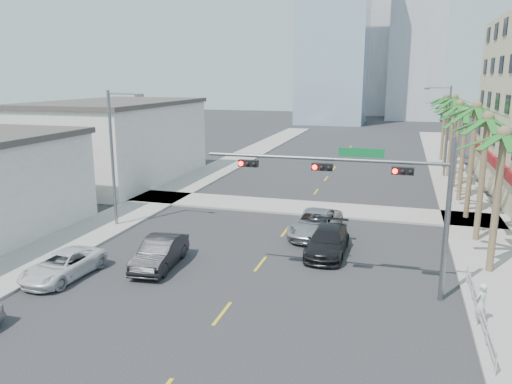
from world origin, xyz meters
TOP-DOWN VIEW (x-y plane):
  - ground at (0.00, 0.00)m, footprint 260.00×260.00m
  - sidewalk_right at (12.00, 20.00)m, footprint 4.00×120.00m
  - sidewalk_left at (-12.00, 20.00)m, footprint 4.00×120.00m
  - sidewalk_cross at (0.00, 22.00)m, footprint 80.00×4.00m
  - building_left_far at (-19.50, 28.00)m, footprint 11.00×18.00m
  - tower_far_left at (-8.00, 95.00)m, footprint 14.00×14.00m
  - tower_far_center at (-3.00, 125.00)m, footprint 16.00×16.00m
  - traffic_signal_mast at (5.78, 7.95)m, footprint 11.12×0.54m
  - palm_tree_0 at (11.60, 12.00)m, footprint 4.80×4.80m
  - palm_tree_1 at (11.60, 17.20)m, footprint 4.80×4.80m
  - palm_tree_2 at (11.60, 22.40)m, footprint 4.80×4.80m
  - palm_tree_3 at (11.60, 27.60)m, footprint 4.80×4.80m
  - palm_tree_4 at (11.60, 32.80)m, footprint 4.80×4.80m
  - palm_tree_5 at (11.60, 38.00)m, footprint 4.80×4.80m
  - palm_tree_6 at (11.60, 43.20)m, footprint 4.80×4.80m
  - palm_tree_7 at (11.60, 48.40)m, footprint 4.80×4.80m
  - streetlight_left at (-11.00, 14.00)m, footprint 2.55×0.25m
  - streetlight_right at (11.00, 38.00)m, footprint 2.55×0.25m
  - guardrail at (10.30, 6.00)m, footprint 0.08×8.08m
  - car_parked_far at (-8.96, 5.44)m, footprint 2.50×4.86m
  - car_lane_left at (-5.00, 8.16)m, footprint 2.06×4.87m
  - car_lane_center at (2.00, 15.78)m, footprint 2.99×5.81m
  - car_lane_right at (3.23, 12.58)m, footprint 2.12×5.17m
  - pedestrian at (10.30, 5.77)m, footprint 0.74×0.74m

SIDE VIEW (x-z plane):
  - ground at x=0.00m, z-range 0.00..0.00m
  - sidewalk_right at x=12.00m, z-range 0.00..0.15m
  - sidewalk_left at x=-12.00m, z-range 0.00..0.15m
  - sidewalk_cross at x=0.00m, z-range 0.00..0.15m
  - car_parked_far at x=-8.96m, z-range 0.00..1.31m
  - guardrail at x=10.30m, z-range 0.17..1.17m
  - car_lane_right at x=3.23m, z-range 0.00..1.50m
  - car_lane_left at x=-5.00m, z-range 0.00..1.56m
  - car_lane_center at x=2.00m, z-range 0.00..1.57m
  - pedestrian at x=10.30m, z-range 0.15..1.89m
  - building_left_far at x=-19.50m, z-range 0.00..7.20m
  - streetlight_left at x=-11.00m, z-range 0.56..9.56m
  - streetlight_right at x=11.00m, z-range 0.56..9.56m
  - traffic_signal_mast at x=5.78m, z-range 1.46..8.66m
  - palm_tree_0 at x=11.60m, z-range 3.18..10.98m
  - palm_tree_3 at x=11.60m, z-range 3.18..10.98m
  - palm_tree_6 at x=11.60m, z-range 3.18..10.98m
  - palm_tree_1 at x=11.60m, z-range 3.35..11.51m
  - palm_tree_4 at x=11.60m, z-range 3.35..11.51m
  - palm_tree_7 at x=11.60m, z-range 3.35..11.51m
  - palm_tree_2 at x=11.60m, z-range 3.52..12.04m
  - palm_tree_5 at x=11.60m, z-range 3.52..12.04m
  - tower_far_center at x=-3.00m, z-range 0.00..42.00m
  - tower_far_left at x=-8.00m, z-range 0.00..48.00m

